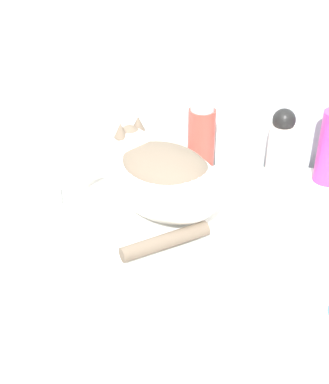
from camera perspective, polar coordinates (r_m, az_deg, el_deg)
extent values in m
cube|color=white|center=(1.39, 1.12, -17.18)|extent=(1.14, 0.53, 0.80)
cylinder|color=silver|center=(1.10, 0.03, -3.21)|extent=(0.41, 0.41, 0.04)
torus|color=silver|center=(1.09, 0.03, -2.30)|extent=(0.43, 0.43, 0.02)
ellipsoid|color=silver|center=(1.05, 0.03, 1.10)|extent=(0.31, 0.31, 0.13)
ellipsoid|color=#6B5B4C|center=(1.03, 0.04, 2.82)|extent=(0.24, 0.24, 0.06)
sphere|color=silver|center=(1.09, -3.67, 4.88)|extent=(0.08, 0.08, 0.08)
sphere|color=#6B5B4C|center=(1.08, -3.72, 5.96)|extent=(0.05, 0.05, 0.05)
cone|color=#6B5B4C|center=(1.08, -2.83, 7.35)|extent=(0.03, 0.03, 0.03)
cone|color=#6B5B4C|center=(1.06, -4.71, 6.60)|extent=(0.03, 0.03, 0.03)
cylinder|color=#6B5B4C|center=(0.97, 0.10, -5.26)|extent=(0.16, 0.11, 0.03)
cylinder|color=silver|center=(1.18, -11.84, -0.77)|extent=(0.04, 0.04, 0.06)
cylinder|color=silver|center=(1.12, -9.81, 1.37)|extent=(0.12, 0.05, 0.08)
cylinder|color=silver|center=(1.15, -12.14, 1.49)|extent=(0.05, 0.05, 0.05)
cylinder|color=#DB3D33|center=(1.25, 3.91, 5.05)|extent=(0.06, 0.06, 0.17)
cylinder|color=#B7B7BC|center=(1.21, 4.09, 9.33)|extent=(0.05, 0.05, 0.03)
cylinder|color=silver|center=(1.28, 12.19, 4.11)|extent=(0.06, 0.06, 0.14)
sphere|color=black|center=(1.24, 12.64, 7.51)|extent=(0.05, 0.05, 0.05)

